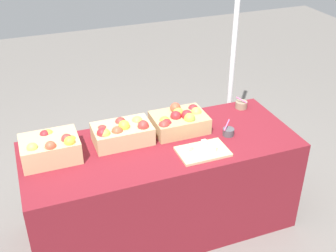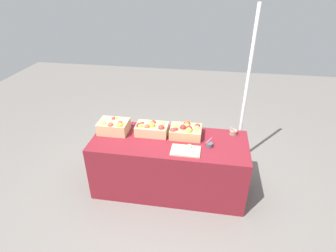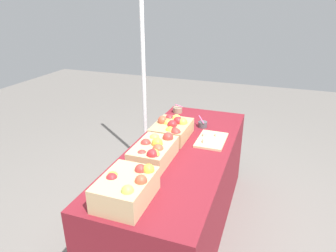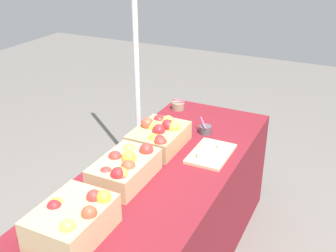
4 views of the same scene
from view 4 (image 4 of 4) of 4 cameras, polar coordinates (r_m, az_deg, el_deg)
The scene contains 8 objects.
table at distance 2.62m, azimuth -0.38°, elevation -12.27°, with size 1.90×0.76×0.74m, color maroon.
apple_crate_left at distance 1.90m, azimuth -12.89°, elevation -12.46°, with size 0.37×0.28×0.19m.
apple_crate_middle at distance 2.23m, azimuth -5.99°, elevation -5.83°, with size 0.40×0.25×0.18m.
apple_crate_right at distance 2.56m, azimuth -1.14°, elevation -1.29°, with size 0.38×0.28×0.18m.
cutting_board_front at distance 2.51m, azimuth 5.88°, elevation -3.76°, with size 0.33×0.22×0.05m.
sample_bowl_near at distance 2.76m, azimuth 5.14°, elevation -0.46°, with size 0.09×0.09×0.10m.
sample_bowl_mid at distance 3.12m, azimuth 1.39°, elevation 2.81°, with size 0.10×0.09×0.10m.
tent_pole at distance 3.32m, azimuth -4.43°, elevation 10.44°, with size 0.04×0.04×2.23m, color white.
Camera 4 is at (-1.85, -0.92, 1.97)m, focal length 44.30 mm.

